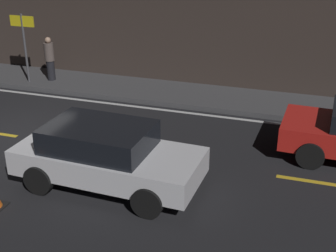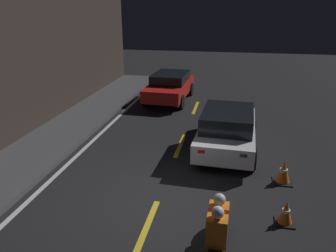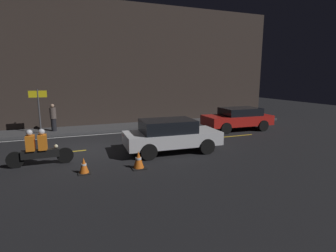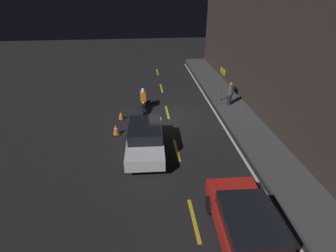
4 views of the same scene
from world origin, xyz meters
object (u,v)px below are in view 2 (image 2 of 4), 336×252
at_px(motorcycle, 217,234).
at_px(traffic_cone_near, 286,213).
at_px(traffic_cone_mid, 284,172).
at_px(sedan_white, 227,128).
at_px(taxi_red, 170,86).

height_order(motorcycle, traffic_cone_near, motorcycle).
bearing_deg(traffic_cone_near, motorcycle, 136.03).
distance_m(motorcycle, traffic_cone_mid, 3.70).
bearing_deg(sedan_white, taxi_red, 30.41).
relative_size(motorcycle, traffic_cone_near, 4.16).
bearing_deg(taxi_red, traffic_cone_mid, 33.70).
xyz_separation_m(taxi_red, motorcycle, (-10.80, -2.97, -0.10)).
distance_m(taxi_red, traffic_cone_mid, 8.77).
distance_m(motorcycle, traffic_cone_near, 2.09).
bearing_deg(motorcycle, traffic_cone_near, -42.61).
xyz_separation_m(sedan_white, traffic_cone_mid, (-1.86, -1.57, -0.45)).
height_order(traffic_cone_near, traffic_cone_mid, traffic_cone_mid).
relative_size(sedan_white, traffic_cone_mid, 6.49).
xyz_separation_m(motorcycle, traffic_cone_mid, (3.32, -1.60, -0.33)).
bearing_deg(sedan_white, traffic_cone_mid, -137.46).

